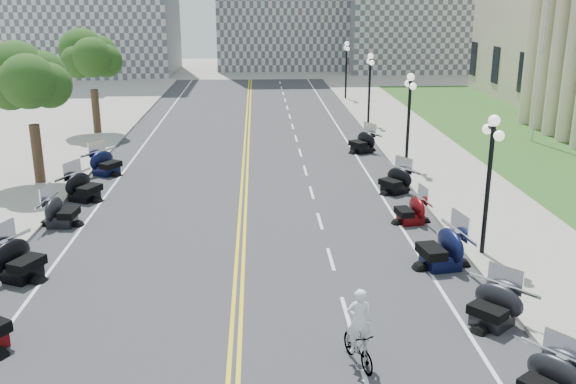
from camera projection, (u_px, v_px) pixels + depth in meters
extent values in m
plane|color=gray|center=(237.00, 315.00, 18.63)|extent=(160.00, 160.00, 0.00)
cube|color=#333335|center=(243.00, 207.00, 28.18)|extent=(16.00, 90.00, 0.01)
cube|color=yellow|center=(240.00, 207.00, 28.17)|extent=(0.12, 90.00, 0.00)
cube|color=yellow|center=(246.00, 207.00, 28.18)|extent=(0.12, 90.00, 0.00)
cube|color=white|center=(387.00, 205.00, 28.48)|extent=(0.12, 90.00, 0.00)
cube|color=white|center=(96.00, 209.00, 27.88)|extent=(0.12, 90.00, 0.00)
cube|color=white|center=(346.00, 312.00, 18.78)|extent=(0.12, 2.00, 0.00)
cube|color=white|center=(331.00, 259.00, 22.60)|extent=(0.12, 2.00, 0.00)
cube|color=white|center=(320.00, 221.00, 26.42)|extent=(0.12, 2.00, 0.00)
cube|color=white|center=(312.00, 192.00, 30.24)|extent=(0.12, 2.00, 0.00)
cube|color=white|center=(305.00, 170.00, 34.06)|extent=(0.12, 2.00, 0.00)
cube|color=white|center=(300.00, 153.00, 37.88)|extent=(0.12, 2.00, 0.00)
cube|color=white|center=(296.00, 138.00, 41.70)|extent=(0.12, 2.00, 0.00)
cube|color=white|center=(293.00, 126.00, 45.52)|extent=(0.12, 2.00, 0.00)
cube|color=white|center=(290.00, 116.00, 49.34)|extent=(0.12, 2.00, 0.00)
cube|color=white|center=(287.00, 108.00, 53.16)|extent=(0.12, 2.00, 0.00)
cube|color=white|center=(285.00, 100.00, 56.98)|extent=(0.12, 2.00, 0.00)
cube|color=white|center=(283.00, 94.00, 60.79)|extent=(0.12, 2.00, 0.00)
cube|color=white|center=(281.00, 88.00, 64.61)|extent=(0.12, 2.00, 0.00)
cube|color=white|center=(280.00, 83.00, 68.43)|extent=(0.12, 2.00, 0.00)
cube|color=#9E9991|center=(478.00, 202.00, 28.65)|extent=(5.00, 90.00, 0.15)
cube|color=#9E9991|center=(0.00, 209.00, 27.66)|extent=(5.00, 90.00, 0.15)
cube|color=#356023|center=(552.00, 157.00, 36.63)|extent=(9.00, 60.00, 0.10)
imported|color=#A51414|center=(358.00, 347.00, 16.01)|extent=(0.92, 1.71, 0.99)
imported|color=white|center=(360.00, 298.00, 15.61)|extent=(0.63, 0.42, 1.74)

